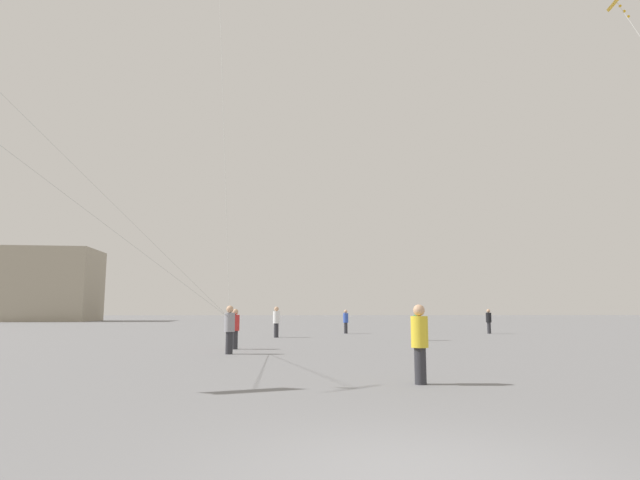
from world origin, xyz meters
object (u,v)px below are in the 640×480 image
object	(u,v)px
person_in_green	(417,324)
building_left_hall	(44,285)
kite_amber_delta	(621,8)
person_in_grey	(230,327)
person_in_white	(276,321)
person_in_yellow	(420,340)
person_in_black	(489,320)
person_in_blue	(346,320)
handbag_beside_flyer	(423,338)
person_in_red	(235,327)

from	to	relation	value
person_in_green	building_left_hall	size ratio (longest dim) A/B	0.11
kite_amber_delta	building_left_hall	bearing A→B (deg)	129.12
person_in_grey	person_in_white	bearing A→B (deg)	82.04
person_in_grey	person_in_yellow	distance (m)	9.55
person_in_black	person_in_white	size ratio (longest dim) A/B	0.92
person_in_blue	kite_amber_delta	world-z (taller)	kite_amber_delta
building_left_hall	person_in_black	bearing A→B (deg)	-39.81
person_in_green	handbag_beside_flyer	size ratio (longest dim) A/B	4.94
person_in_white	person_in_grey	distance (m)	11.51
handbag_beside_flyer	person_in_grey	bearing A→B (deg)	-138.98
person_in_white	person_in_yellow	xyz separation A→B (m)	(3.77, -19.47, -0.04)
person_in_white	person_in_blue	world-z (taller)	person_in_white
person_in_blue	kite_amber_delta	size ratio (longest dim) A/B	0.13
person_in_green	person_in_blue	distance (m)	8.86
person_in_black	kite_amber_delta	size ratio (longest dim) A/B	0.14
person_in_green	handbag_beside_flyer	bearing A→B (deg)	-157.75
person_in_green	person_in_grey	world-z (taller)	person_in_grey
person_in_green	person_in_grey	distance (m)	12.01
building_left_hall	person_in_grey	bearing A→B (deg)	-59.46
person_in_blue	handbag_beside_flyer	world-z (taller)	person_in_blue
building_left_hall	person_in_yellow	bearing A→B (deg)	-59.20
person_in_black	person_in_red	bearing A→B (deg)	6.21
person_in_black	person_in_grey	distance (m)	22.23
person_in_yellow	person_in_grey	bearing A→B (deg)	50.92
person_in_white	person_in_yellow	bearing A→B (deg)	111.02
person_in_green	person_in_blue	world-z (taller)	person_in_blue
person_in_white	kite_amber_delta	bearing A→B (deg)	143.84
person_in_black	person_in_white	xyz separation A→B (m)	(-14.43, -4.21, 0.07)
person_in_green	person_in_red	xyz separation A→B (m)	(-9.01, -5.62, 0.04)
person_in_white	person_in_red	xyz separation A→B (m)	(-1.43, -9.05, -0.08)
person_in_black	person_in_blue	world-z (taller)	person_in_black
person_in_blue	person_in_white	bearing A→B (deg)	175.47
person_in_black	person_in_grey	bearing A→B (deg)	11.00
handbag_beside_flyer	person_in_red	bearing A→B (deg)	-148.56
person_in_red	person_in_yellow	size ratio (longest dim) A/B	0.95
person_in_green	kite_amber_delta	size ratio (longest dim) A/B	0.13
person_in_black	person_in_red	distance (m)	20.67
person_in_black	person_in_yellow	world-z (taller)	person_in_yellow
person_in_red	person_in_black	bearing A→B (deg)	135.13
building_left_hall	person_in_blue	bearing A→B (deg)	-45.63
person_in_grey	person_in_red	distance (m)	2.38
person_in_white	handbag_beside_flyer	world-z (taller)	person_in_white
kite_amber_delta	handbag_beside_flyer	size ratio (longest dim) A/B	37.89
person_in_grey	person_in_red	world-z (taller)	person_in_grey
person_in_red	kite_amber_delta	bearing A→B (deg)	77.58
person_in_blue	person_in_red	world-z (taller)	person_in_red
person_in_green	person_in_white	size ratio (longest dim) A/B	0.88
person_in_green	building_left_hall	xyz separation A→B (m)	(-42.41, 48.68, 4.29)
handbag_beside_flyer	person_in_green	bearing A→B (deg)	-164.05
person_in_yellow	handbag_beside_flyer	xyz separation A→B (m)	(4.16, 16.15, -0.83)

